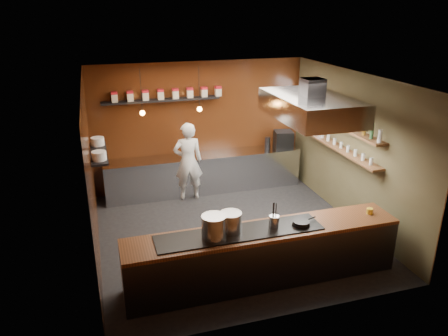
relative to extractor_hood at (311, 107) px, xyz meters
name	(u,v)px	position (x,y,z in m)	size (l,w,h in m)	color
floor	(232,233)	(-1.30, 0.40, -2.51)	(5.00, 5.00, 0.00)	black
back_wall	(200,126)	(-1.30, 2.90, -1.01)	(5.00, 5.00, 0.00)	#37150A
left_wall	(91,175)	(-3.80, 0.40, -1.01)	(5.00, 5.00, 0.00)	#37150A
right_wall	(353,148)	(1.20, 0.40, -1.01)	(5.00, 5.00, 0.00)	#4D472C
ceiling	(234,78)	(-1.30, 0.40, 0.49)	(5.00, 5.00, 0.00)	silver
window_pane	(312,110)	(1.15, 2.10, -0.61)	(1.00, 1.00, 0.00)	white
prep_counter	(204,173)	(-1.30, 2.57, -2.06)	(4.60, 0.65, 0.90)	silver
pass_counter	(263,255)	(-1.30, -1.20, -2.04)	(4.40, 0.72, 0.94)	#38383D
tin_shelf	(161,100)	(-2.20, 2.76, -0.31)	(2.60, 0.26, 0.04)	black
plate_shelf	(99,153)	(-3.64, 1.40, -0.96)	(0.30, 1.40, 0.04)	black
bottle_shelf_upper	(340,125)	(1.04, 0.70, -0.59)	(0.26, 2.80, 0.04)	brown
bottle_shelf_lower	(337,147)	(1.04, 0.70, -1.06)	(0.26, 2.80, 0.04)	brown
extractor_hood	(311,107)	(0.00, 0.00, 0.00)	(1.20, 2.00, 0.72)	#38383D
pendant_left	(142,110)	(-2.70, 2.10, -0.35)	(0.10, 0.10, 0.95)	black
pendant_right	(199,107)	(-1.50, 2.10, -0.35)	(0.10, 0.10, 0.95)	black
storage_tins	(168,94)	(-2.05, 2.76, -0.17)	(2.43, 0.13, 0.22)	beige
plate_stacks	(98,148)	(-3.64, 1.40, -0.86)	(0.26, 1.16, 0.16)	white
bottles	(340,118)	(1.04, 0.70, -0.45)	(0.06, 2.66, 0.24)	silver
wine_glasses	(338,143)	(1.04, 0.70, -0.97)	(0.07, 2.37, 0.13)	silver
stockpot_large	(214,227)	(-2.12, -1.25, -1.38)	(0.37, 0.37, 0.36)	silver
stockpot_small	(231,222)	(-1.83, -1.15, -1.41)	(0.34, 0.34, 0.32)	#B6B9BE
utensil_crock	(274,222)	(-1.15, -1.22, -1.47)	(0.16, 0.16, 0.20)	silver
frying_pan	(301,223)	(-0.71, -1.27, -1.53)	(0.44, 0.28, 0.07)	black
butter_jar	(370,211)	(0.58, -1.20, -1.54)	(0.10, 0.10, 0.09)	yellow
espresso_machine	(283,140)	(0.67, 2.52, -1.39)	(0.42, 0.40, 0.42)	black
chef	(188,162)	(-1.75, 2.25, -1.61)	(0.65, 0.43, 1.79)	silver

